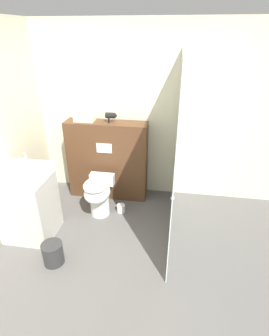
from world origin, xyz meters
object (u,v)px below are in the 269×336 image
object	(u,v)px
toilet	(99,194)
hair_drier	(111,116)
waste_bin	(53,253)
sink_vanity	(28,203)

from	to	relation	value
toilet	hair_drier	size ratio (longest dim) A/B	3.33
hair_drier	waste_bin	size ratio (longest dim) A/B	0.62
toilet	hair_drier	xyz separation A→B (m)	(0.09, 0.52, 0.96)
hair_drier	waste_bin	bearing A→B (deg)	-103.94
toilet	sink_vanity	distance (m)	0.90
toilet	sink_vanity	size ratio (longest dim) A/B	0.51
toilet	waste_bin	size ratio (longest dim) A/B	2.08
sink_vanity	hair_drier	size ratio (longest dim) A/B	6.55
sink_vanity	hair_drier	xyz separation A→B (m)	(0.82, 1.03, 0.83)
hair_drier	toilet	bearing A→B (deg)	-99.73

